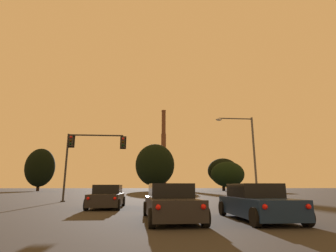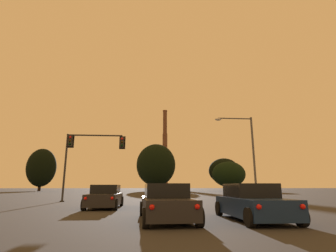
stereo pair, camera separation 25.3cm
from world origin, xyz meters
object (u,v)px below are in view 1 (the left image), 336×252
sedan_center_lane_second (170,203)px  traffic_light_overhead_left (87,149)px  sedan_left_lane_front (107,197)px  sedan_center_lane_front (165,197)px  sedan_right_lane_second (256,203)px  street_lamp (247,147)px  smokestack (164,157)px

sedan_center_lane_second → traffic_light_overhead_left: bearing=112.2°
sedan_left_lane_front → sedan_center_lane_front: bearing=-10.8°
sedan_right_lane_second → sedan_center_lane_second: 3.49m
traffic_light_overhead_left → street_lamp: bearing=-1.3°
sedan_center_lane_second → sedan_center_lane_front: (0.21, 5.99, 0.00)m
sedan_center_lane_second → smokestack: 169.43m
sedan_center_lane_second → street_lamp: size_ratio=0.59×
sedan_center_lane_front → smokestack: 163.49m
sedan_left_lane_front → traffic_light_overhead_left: (-3.13, 7.46, 4.07)m
sedan_center_lane_second → smokestack: size_ratio=0.09×
sedan_center_lane_front → smokestack: bearing=88.1°
sedan_center_lane_front → street_lamp: street_lamp is taller
traffic_light_overhead_left → smokestack: smokestack is taller
sedan_right_lane_second → street_lamp: (5.42, 13.97, 4.40)m
smokestack → sedan_right_lane_second: bearing=-92.7°
traffic_light_overhead_left → street_lamp: (15.44, -0.34, 0.33)m
sedan_left_lane_front → smokestack: bearing=84.6°
street_lamp → sedan_center_lane_second: bearing=-122.8°
sedan_center_lane_front → traffic_light_overhead_left: size_ratio=0.77×
sedan_right_lane_second → sedan_center_lane_second: bearing=177.4°
sedan_center_lane_second → traffic_light_overhead_left: (-6.53, 14.13, 4.07)m
sedan_right_lane_second → street_lamp: street_lamp is taller
sedan_right_lane_second → street_lamp: bearing=69.0°
smokestack → traffic_light_overhead_left: bearing=-96.6°
sedan_left_lane_front → sedan_right_lane_second: same height
sedan_right_lane_second → smokestack: (7.84, 167.96, 20.67)m
sedan_center_lane_front → sedan_right_lane_second: bearing=-60.0°
traffic_light_overhead_left → sedan_center_lane_front: bearing=-50.4°
sedan_right_lane_second → traffic_light_overhead_left: traffic_light_overhead_left is taller
smokestack → sedan_center_lane_front: bearing=-93.9°
sedan_center_lane_second → traffic_light_overhead_left: traffic_light_overhead_left is taller
sedan_right_lane_second → traffic_light_overhead_left: bearing=125.3°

